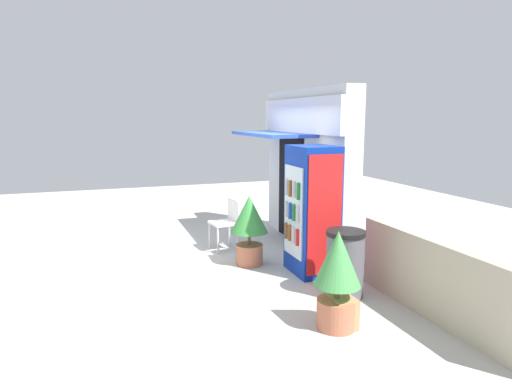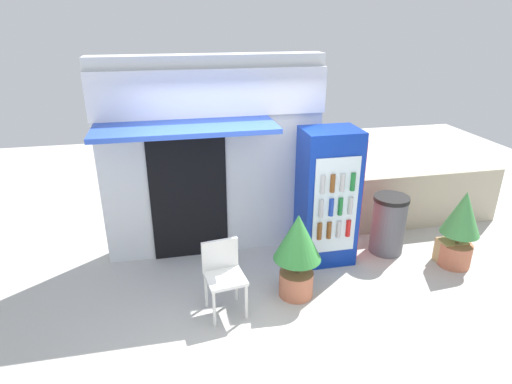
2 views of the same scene
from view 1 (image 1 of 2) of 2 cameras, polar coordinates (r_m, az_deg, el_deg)
The scene contains 9 objects.
ground at distance 7.65m, azimuth -4.18°, elevation -8.06°, with size 16.00×16.00×0.00m, color beige.
storefront_building at distance 8.17m, azimuth 6.40°, elevation 3.50°, with size 3.06×1.17×2.80m.
drink_cooler at distance 6.63m, azimuth 7.18°, elevation -2.34°, with size 0.77×0.65×1.91m.
plastic_chair at distance 7.86m, azimuth -3.66°, elevation -3.61°, with size 0.49×0.49×0.87m.
potted_plant_near_shop at distance 7.00m, azimuth -0.87°, elevation -4.03°, with size 0.58×0.58×1.11m.
potted_plant_curbside at distance 5.01m, azimuth 10.37°, elevation -10.28°, with size 0.52×0.52×1.11m.
trash_bin at distance 5.95m, azimuth 11.31°, elevation -8.96°, with size 0.51×0.51×0.88m.
stone_boundary_wall at distance 5.59m, azimuth 22.38°, elevation -10.50°, with size 2.68×0.22×0.93m, color #B7AD93.
cardboard_box at distance 5.23m, azimuth 10.82°, elevation -14.78°, with size 0.37×0.26×0.35m, color tan.
Camera 1 is at (7.03, -1.92, 2.32)m, focal length 31.23 mm.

